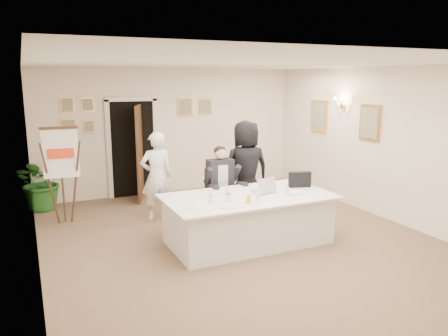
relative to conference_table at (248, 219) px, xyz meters
name	(u,v)px	position (x,y,z in m)	size (l,w,h in m)	color
floor	(239,240)	(-0.08, 0.14, -0.39)	(7.00, 7.00, 0.00)	brown
ceiling	(241,63)	(-0.08, 0.14, 2.41)	(6.00, 7.00, 0.02)	white
wall_back	(171,131)	(-0.08, 3.64, 1.01)	(6.00, 0.10, 2.80)	white
wall_front	(425,220)	(-0.08, -3.36, 1.01)	(6.00, 0.10, 2.80)	white
wall_left	(31,172)	(-3.08, 0.14, 1.01)	(0.10, 7.00, 2.80)	white
wall_right	(385,144)	(2.92, 0.14, 1.01)	(0.10, 7.00, 2.80)	white
doorway	(135,150)	(-0.96, 3.46, 0.65)	(1.14, 0.86, 2.20)	black
pictures_back_wall	(136,113)	(-0.88, 3.61, 1.46)	(3.40, 0.06, 0.80)	#E8AC4F
pictures_right_wall	(342,119)	(2.89, 1.34, 1.36)	(0.06, 2.20, 0.80)	#E8AC4F
wall_sconce	(340,102)	(2.82, 1.34, 1.71)	(0.20, 0.30, 0.24)	gold
conference_table	(248,219)	(0.00, 0.00, 0.00)	(2.64, 1.41, 0.78)	silver
seated_man	(221,186)	(-0.03, 0.97, 0.33)	(0.62, 0.66, 1.44)	black
flip_chart	(63,181)	(-2.58, 2.18, 0.41)	(0.61, 0.39, 1.73)	#361D11
standing_man	(157,176)	(-0.98, 1.74, 0.43)	(0.60, 0.39, 1.64)	white
standing_woman	(246,169)	(0.58, 1.20, 0.52)	(0.90, 0.58, 1.83)	black
potted_palm	(42,180)	(-2.88, 3.34, 0.20)	(1.06, 0.92, 1.18)	#215E1F
laptop	(263,184)	(0.32, 0.10, 0.52)	(0.37, 0.38, 0.28)	#B7BABC
laptop_bag	(300,180)	(1.05, 0.12, 0.51)	(0.37, 0.10, 0.26)	black
paper_stack	(296,192)	(0.77, -0.19, 0.40)	(0.29, 0.21, 0.03)	white
plate_left	(195,208)	(-1.01, -0.30, 0.39)	(0.24, 0.24, 0.01)	white
plate_mid	(225,207)	(-0.59, -0.43, 0.39)	(0.21, 0.21, 0.01)	white
plate_near	(252,202)	(-0.15, -0.38, 0.39)	(0.24, 0.24, 0.01)	white
glass_a	(211,198)	(-0.68, -0.12, 0.45)	(0.07, 0.07, 0.14)	silver
glass_b	(258,196)	(-0.02, -0.33, 0.45)	(0.06, 0.06, 0.14)	silver
glass_c	(287,191)	(0.55, -0.25, 0.45)	(0.06, 0.06, 0.14)	silver
glass_d	(227,190)	(-0.28, 0.19, 0.45)	(0.06, 0.06, 0.14)	silver
oj_glass	(249,200)	(-0.22, -0.42, 0.45)	(0.06, 0.06, 0.13)	yellow
steel_jug	(228,197)	(-0.42, -0.15, 0.44)	(0.08, 0.08, 0.11)	silver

